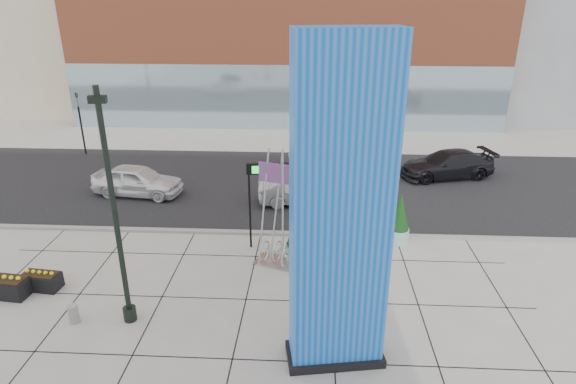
{
  "coord_description": "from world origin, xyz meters",
  "views": [
    {
      "loc": [
        3.24,
        -15.1,
        9.96
      ],
      "look_at": [
        2.32,
        2.0,
        2.89
      ],
      "focal_mm": 30.0,
      "sensor_mm": 36.0,
      "label": 1
    }
  ],
  "objects_px": {
    "lamp_post": "(118,235)",
    "blue_pylon": "(340,221)",
    "concrete_bollard": "(74,314)",
    "car_silver_mid": "(303,189)",
    "car_white_west": "(138,181)",
    "overhead_street_sign": "(265,177)",
    "public_art_sculpture": "(282,236)"
  },
  "relations": [
    {
      "from": "overhead_street_sign",
      "to": "car_silver_mid",
      "type": "relative_size",
      "value": 0.82
    },
    {
      "from": "lamp_post",
      "to": "concrete_bollard",
      "type": "height_order",
      "value": "lamp_post"
    },
    {
      "from": "car_silver_mid",
      "to": "blue_pylon",
      "type": "bearing_deg",
      "value": 177.45
    },
    {
      "from": "car_silver_mid",
      "to": "lamp_post",
      "type": "bearing_deg",
      "value": 142.56
    },
    {
      "from": "blue_pylon",
      "to": "lamp_post",
      "type": "distance_m",
      "value": 6.94
    },
    {
      "from": "car_white_west",
      "to": "car_silver_mid",
      "type": "height_order",
      "value": "car_white_west"
    },
    {
      "from": "lamp_post",
      "to": "car_white_west",
      "type": "xyz_separation_m",
      "value": [
        -3.35,
        10.53,
        -2.34
      ]
    },
    {
      "from": "overhead_street_sign",
      "to": "blue_pylon",
      "type": "bearing_deg",
      "value": -75.15
    },
    {
      "from": "blue_pylon",
      "to": "car_white_west",
      "type": "distance_m",
      "value": 16.03
    },
    {
      "from": "car_white_west",
      "to": "overhead_street_sign",
      "type": "bearing_deg",
      "value": -118.54
    },
    {
      "from": "lamp_post",
      "to": "overhead_street_sign",
      "type": "height_order",
      "value": "lamp_post"
    },
    {
      "from": "public_art_sculpture",
      "to": "car_white_west",
      "type": "height_order",
      "value": "public_art_sculpture"
    },
    {
      "from": "concrete_bollard",
      "to": "blue_pylon",
      "type": "bearing_deg",
      "value": -8.25
    },
    {
      "from": "public_art_sculpture",
      "to": "car_white_west",
      "type": "relative_size",
      "value": 1.01
    },
    {
      "from": "public_art_sculpture",
      "to": "overhead_street_sign",
      "type": "relative_size",
      "value": 1.28
    },
    {
      "from": "lamp_post",
      "to": "blue_pylon",
      "type": "bearing_deg",
      "value": -12.2
    },
    {
      "from": "public_art_sculpture",
      "to": "lamp_post",
      "type": "bearing_deg",
      "value": -120.03
    },
    {
      "from": "concrete_bollard",
      "to": "overhead_street_sign",
      "type": "height_order",
      "value": "overhead_street_sign"
    },
    {
      "from": "car_silver_mid",
      "to": "overhead_street_sign",
      "type": "bearing_deg",
      "value": 154.4
    },
    {
      "from": "car_white_west",
      "to": "lamp_post",
      "type": "bearing_deg",
      "value": -154.56
    },
    {
      "from": "public_art_sculpture",
      "to": "car_silver_mid",
      "type": "distance_m",
      "value": 6.16
    },
    {
      "from": "blue_pylon",
      "to": "overhead_street_sign",
      "type": "xyz_separation_m",
      "value": [
        -2.66,
        6.57,
        -1.29
      ]
    },
    {
      "from": "overhead_street_sign",
      "to": "car_white_west",
      "type": "bearing_deg",
      "value": 136.46
    },
    {
      "from": "lamp_post",
      "to": "concrete_bollard",
      "type": "relative_size",
      "value": 11.97
    },
    {
      "from": "car_white_west",
      "to": "car_silver_mid",
      "type": "bearing_deg",
      "value": -86.28
    },
    {
      "from": "blue_pylon",
      "to": "lamp_post",
      "type": "xyz_separation_m",
      "value": [
        -6.65,
        1.44,
        -1.34
      ]
    },
    {
      "from": "blue_pylon",
      "to": "public_art_sculpture",
      "type": "bearing_deg",
      "value": 100.44
    },
    {
      "from": "overhead_street_sign",
      "to": "car_silver_mid",
      "type": "height_order",
      "value": "overhead_street_sign"
    },
    {
      "from": "blue_pylon",
      "to": "concrete_bollard",
      "type": "xyz_separation_m",
      "value": [
        -8.43,
        1.22,
        -4.17
      ]
    },
    {
      "from": "concrete_bollard",
      "to": "car_silver_mid",
      "type": "distance_m",
      "value": 12.44
    },
    {
      "from": "public_art_sculpture",
      "to": "concrete_bollard",
      "type": "bearing_deg",
      "value": -127.02
    },
    {
      "from": "lamp_post",
      "to": "concrete_bollard",
      "type": "bearing_deg",
      "value": -173.01
    }
  ]
}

